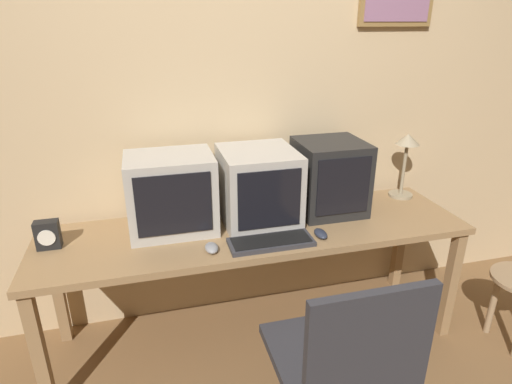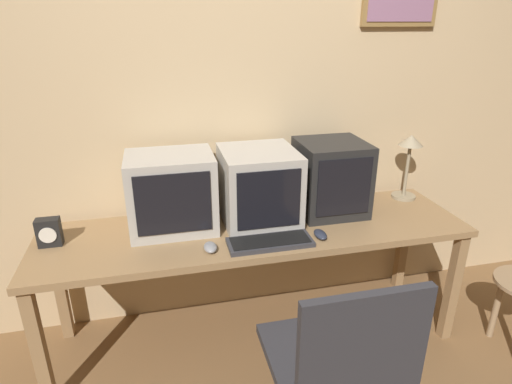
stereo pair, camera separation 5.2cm
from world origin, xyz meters
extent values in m
cube|color=#D1B284|center=(0.00, 1.32, 1.30)|extent=(8.00, 0.05, 2.60)
cube|color=#99754C|center=(0.00, 0.94, 0.68)|extent=(2.22, 0.61, 0.04)
cube|color=#99754C|center=(-1.06, 0.68, 0.33)|extent=(0.06, 0.06, 0.67)
cube|color=#99754C|center=(1.06, 0.68, 0.33)|extent=(0.06, 0.06, 0.67)
cube|color=#99754C|center=(-1.06, 1.20, 0.33)|extent=(0.06, 0.06, 0.67)
cube|color=#99754C|center=(1.06, 1.20, 0.33)|extent=(0.06, 0.06, 0.67)
cube|color=#B7B2A8|center=(-0.42, 1.05, 0.90)|extent=(0.43, 0.34, 0.40)
cube|color=black|center=(-0.42, 0.87, 0.91)|extent=(0.35, 0.01, 0.30)
cube|color=#B7B2A8|center=(0.04, 1.03, 0.90)|extent=(0.39, 0.41, 0.39)
cube|color=black|center=(0.04, 0.82, 0.91)|extent=(0.32, 0.01, 0.30)
cube|color=black|center=(0.45, 1.06, 0.90)|extent=(0.36, 0.35, 0.40)
cube|color=black|center=(0.45, 0.88, 0.91)|extent=(0.29, 0.01, 0.31)
cube|color=#333338|center=(0.02, 0.75, 0.71)|extent=(0.41, 0.16, 0.02)
cube|color=black|center=(0.02, 0.75, 0.73)|extent=(0.38, 0.13, 0.00)
ellipsoid|color=#282D3D|center=(0.29, 0.76, 0.72)|extent=(0.06, 0.11, 0.03)
ellipsoid|color=gray|center=(-0.26, 0.76, 0.72)|extent=(0.06, 0.10, 0.04)
cube|color=black|center=(-1.01, 0.99, 0.77)|extent=(0.11, 0.06, 0.14)
cylinder|color=white|center=(-1.01, 0.95, 0.77)|extent=(0.08, 0.01, 0.08)
cylinder|color=tan|center=(0.97, 1.13, 0.71)|extent=(0.14, 0.14, 0.02)
cylinder|color=tan|center=(0.97, 1.13, 0.88)|extent=(0.02, 0.02, 0.32)
cone|color=tan|center=(0.97, 1.13, 1.06)|extent=(0.14, 0.14, 0.06)
cube|color=#2D2D33|center=(0.14, 0.22, 0.46)|extent=(0.50, 0.50, 0.04)
cube|color=#2D2D33|center=(0.14, -0.01, 0.70)|extent=(0.46, 0.04, 0.45)
cylinder|color=#9E7F5B|center=(1.33, 0.62, 0.20)|extent=(0.04, 0.04, 0.41)
camera|label=1|loc=(-0.51, -1.00, 1.72)|focal=30.00mm
camera|label=2|loc=(-0.46, -1.01, 1.72)|focal=30.00mm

